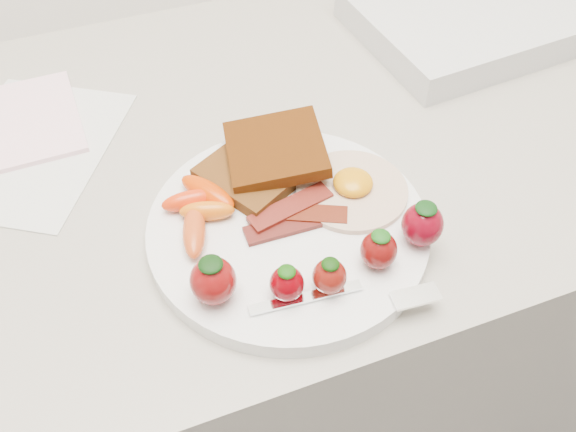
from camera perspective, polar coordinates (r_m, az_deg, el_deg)
name	(u,v)px	position (r m, az deg, el deg)	size (l,w,h in m)	color
counter	(258,347)	(1.08, -2.64, -11.52)	(2.00, 0.60, 0.90)	gray
plate	(288,229)	(0.62, 0.00, -1.17)	(0.27, 0.27, 0.02)	white
toast_lower	(254,171)	(0.65, -3.08, 4.00)	(0.09, 0.09, 0.01)	#352004
toast_upper	(276,149)	(0.65, -1.11, 5.94)	(0.10, 0.10, 0.01)	black
fried_egg	(352,188)	(0.64, 5.73, 2.49)	(0.13, 0.13, 0.02)	white
bacon_strips	(294,215)	(0.61, 0.53, 0.06)	(0.10, 0.06, 0.01)	#380707
baby_carrots	(200,208)	(0.62, -7.83, 0.69)	(0.07, 0.11, 0.02)	red
strawberries	(325,259)	(0.56, 3.30, -3.81)	(0.23, 0.06, 0.05)	maroon
fork	(356,297)	(0.56, 6.05, -7.16)	(0.16, 0.05, 0.00)	white
paper_sheet	(30,149)	(0.76, -21.96, 5.58)	(0.17, 0.22, 0.00)	silver
notepad	(32,120)	(0.80, -21.83, 7.96)	(0.10, 0.15, 0.01)	#FFC9D7
appliance	(469,18)	(0.92, 15.76, 16.56)	(0.28, 0.23, 0.04)	silver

